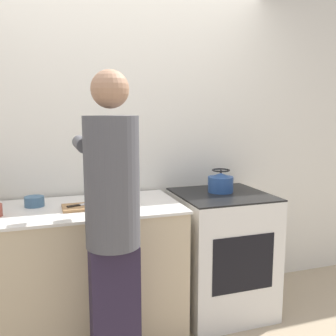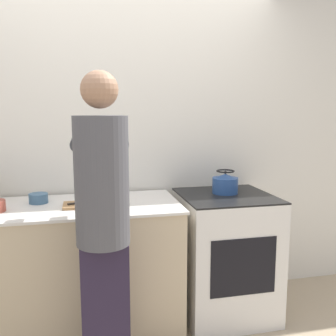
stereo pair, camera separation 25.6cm
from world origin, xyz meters
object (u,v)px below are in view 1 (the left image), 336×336
object	(u,v)px
knife	(82,205)
oven	(221,252)
person	(113,221)
kettle	(221,182)
cutting_board	(91,206)

from	to	relation	value
knife	oven	bearing A→B (deg)	-17.93
person	kettle	world-z (taller)	person
oven	person	distance (m)	1.21
oven	person	xyz separation A→B (m)	(-0.94, -0.56, 0.51)
person	kettle	bearing A→B (deg)	33.08
oven	kettle	size ratio (longest dim) A/B	4.78
person	cutting_board	size ratio (longest dim) A/B	4.78
person	cutting_board	bearing A→B (deg)	95.70
kettle	cutting_board	bearing A→B (deg)	-174.21
cutting_board	knife	xyz separation A→B (m)	(-0.05, 0.02, 0.01)
cutting_board	kettle	size ratio (longest dim) A/B	1.89
cutting_board	kettle	bearing A→B (deg)	5.79
oven	knife	size ratio (longest dim) A/B	4.19
oven	cutting_board	size ratio (longest dim) A/B	2.53
oven	cutting_board	bearing A→B (deg)	-177.59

